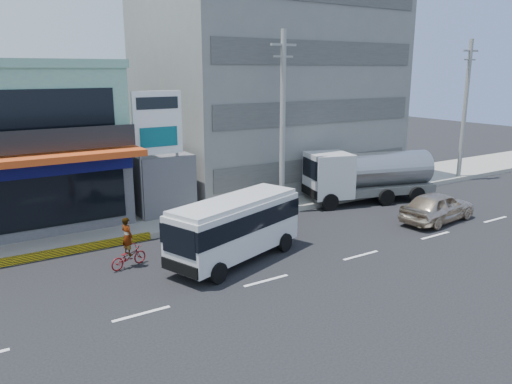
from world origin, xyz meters
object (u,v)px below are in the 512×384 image
at_px(tanker_truck, 365,175).
at_px(motorcycle_rider, 128,251).
at_px(satellite_dish, 155,151).
at_px(minibus, 235,224).
at_px(utility_pole_near, 283,122).
at_px(utility_pole_far, 465,110).
at_px(sedan, 438,207).
at_px(concrete_building, 266,83).
at_px(billboard, 158,130).

bearing_deg(tanker_truck, motorcycle_rider, -171.36).
distance_m(satellite_dish, minibus, 8.74).
relative_size(utility_pole_near, tanker_truck, 1.20).
relative_size(utility_pole_far, motorcycle_rider, 4.69).
xyz_separation_m(minibus, sedan, (11.91, -0.98, -0.79)).
distance_m(utility_pole_far, tanker_truck, 10.93).
xyz_separation_m(utility_pole_far, tanker_truck, (-10.33, -0.81, -3.46)).
xyz_separation_m(satellite_dish, tanker_truck, (11.67, -4.41, -1.89)).
distance_m(minibus, tanker_truck, 12.29).
distance_m(concrete_building, tanker_truck, 10.08).
bearing_deg(sedan, satellite_dish, 45.51).
relative_size(sedan, tanker_truck, 0.58).
height_order(billboard, utility_pole_near, utility_pole_near).
bearing_deg(utility_pole_far, billboard, 175.43).
bearing_deg(utility_pole_far, tanker_truck, -175.53).
xyz_separation_m(concrete_building, satellite_dish, (-10.00, -4.00, -3.42)).
bearing_deg(utility_pole_far, motorcycle_rider, -173.01).
bearing_deg(concrete_building, satellite_dish, -158.20).
relative_size(satellite_dish, utility_pole_far, 0.15).
distance_m(billboard, minibus, 7.52).
relative_size(utility_pole_near, motorcycle_rider, 4.69).
relative_size(utility_pole_near, sedan, 2.07).
relative_size(satellite_dish, motorcycle_rider, 0.70).
distance_m(concrete_building, minibus, 16.85).
bearing_deg(utility_pole_near, sedan, -44.52).
height_order(utility_pole_near, tanker_truck, utility_pole_near).
xyz_separation_m(utility_pole_far, sedan, (-10.00, -5.90, -4.33)).
relative_size(utility_pole_far, tanker_truck, 1.20).
xyz_separation_m(satellite_dish, billboard, (-0.50, -1.80, 1.35)).
bearing_deg(utility_pole_far, minibus, -167.35).
xyz_separation_m(satellite_dish, utility_pole_far, (22.00, -3.60, 1.57)).
bearing_deg(satellite_dish, sedan, -38.37).
bearing_deg(sedan, tanker_truck, -2.41).
distance_m(satellite_dish, motorcycle_rider, 8.39).
relative_size(satellite_dish, utility_pole_near, 0.15).
height_order(satellite_dish, tanker_truck, satellite_dish).
bearing_deg(sedan, utility_pole_far, -65.58).
distance_m(concrete_building, utility_pole_far, 14.32).
height_order(utility_pole_far, sedan, utility_pole_far).
distance_m(billboard, utility_pole_near, 6.75).
xyz_separation_m(minibus, motorcycle_rider, (-4.09, 1.73, -0.91)).
bearing_deg(utility_pole_near, satellite_dish, 149.04).
bearing_deg(utility_pole_near, motorcycle_rider, -162.32).
height_order(billboard, tanker_truck, billboard).
bearing_deg(tanker_truck, billboard, 167.91).
bearing_deg(motorcycle_rider, satellite_dish, 59.49).
xyz_separation_m(concrete_building, minibus, (-9.91, -12.52, -5.39)).
xyz_separation_m(billboard, sedan, (12.50, -7.70, -4.10)).
relative_size(satellite_dish, billboard, 0.22).
height_order(utility_pole_near, sedan, utility_pole_near).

